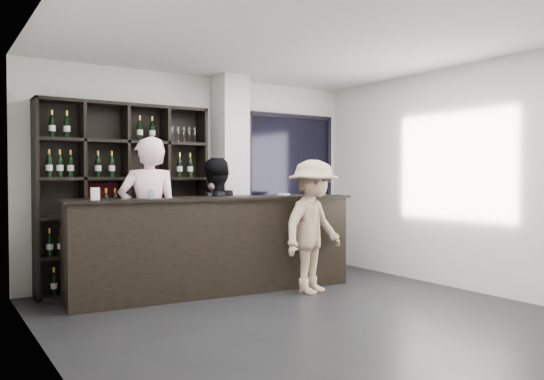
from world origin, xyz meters
TOP-DOWN VIEW (x-y plane):
  - floor at (0.00, 0.00)m, footprint 5.00×5.50m
  - wine_shelf at (-1.15, 2.57)m, footprint 2.20×0.35m
  - structural_column at (0.35, 2.47)m, footprint 0.40×0.40m
  - glass_panel at (1.55, 2.69)m, footprint 1.60×0.08m
  - tasting_counter at (-0.27, 1.75)m, footprint 3.65×0.75m
  - taster_pink at (-1.10, 1.85)m, footprint 0.79×0.61m
  - taster_black at (-0.10, 2.12)m, footprint 1.01×0.90m
  - customer at (0.75, 1.05)m, footprint 1.22×0.93m
  - wine_glass at (-0.35, 1.69)m, footprint 0.10×0.10m
  - spit_cup at (-1.14, 1.64)m, footprint 0.09×0.09m
  - napkin_stack at (0.85, 1.84)m, footprint 0.15×0.15m
  - card_stand at (-1.77, 1.65)m, footprint 0.10×0.05m

SIDE VIEW (x-z plane):
  - floor at x=0.00m, z-range -0.01..0.00m
  - tasting_counter at x=-0.27m, z-range 0.00..1.21m
  - customer at x=0.75m, z-range 0.00..1.67m
  - taster_black at x=-0.10m, z-range 0.00..1.71m
  - taster_pink at x=-1.10m, z-range 0.00..1.93m
  - wine_shelf at x=-1.15m, z-range 0.00..2.40m
  - napkin_stack at x=0.85m, z-range 1.21..1.22m
  - spit_cup at x=-1.14m, z-range 1.21..1.31m
  - card_stand at x=-1.77m, z-range 1.21..1.34m
  - wine_glass at x=-0.35m, z-range 1.21..1.40m
  - glass_panel at x=1.55m, z-range 0.35..2.45m
  - structural_column at x=0.35m, z-range 0.00..2.90m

